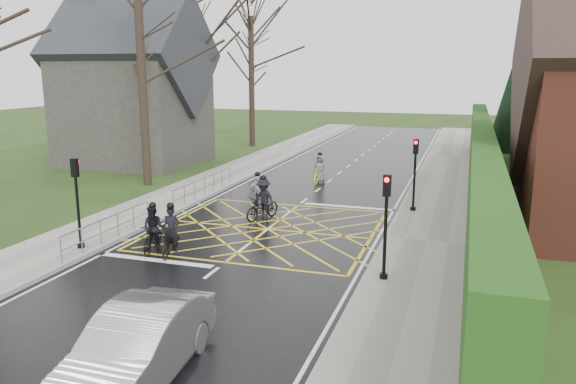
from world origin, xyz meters
The scene contains 22 objects.
ground centered at (0.00, 0.00, 0.00)m, with size 120.00×120.00×0.00m, color #1E3010.
road centered at (0.00, 0.00, 0.01)m, with size 9.00×80.00×0.01m, color black.
sidewalk_right centered at (6.00, 0.00, 0.07)m, with size 3.00×80.00×0.15m, color gray.
sidewalk_left centered at (-6.00, 0.00, 0.07)m, with size 3.00×80.00×0.15m, color gray.
stone_wall centered at (7.75, 6.00, 0.35)m, with size 0.50×38.00×0.70m, color slate.
hedge centered at (7.75, 6.00, 2.10)m, with size 0.90×38.00×2.80m, color #19380F.
conifer centered at (10.75, 26.00, 4.99)m, with size 4.60×4.60×10.00m.
church centered at (-13.54, 12.00, 4.93)m, with size 8.80×7.80×11.00m.
tree_near centered at (-9.00, 6.00, 7.91)m, with size 9.24×9.24×11.44m.
tree_mid centered at (-10.00, 14.00, 8.63)m, with size 10.08×10.08×12.48m.
tree_far centered at (-9.30, 22.00, 7.19)m, with size 8.40×8.40×10.40m.
railing_south centered at (-4.65, -3.50, 0.78)m, with size 0.05×5.04×1.03m.
railing_north centered at (-4.65, 4.00, 0.79)m, with size 0.05×6.04×1.03m.
traffic_light_ne centered at (5.10, 4.20, 1.66)m, with size 0.24×0.31×3.21m.
traffic_light_se centered at (5.10, -4.20, 1.66)m, with size 0.24×0.31×3.21m.
traffic_light_sw centered at (-5.10, -4.50, 1.66)m, with size 0.24×0.31×3.21m.
cyclist_rear centered at (-2.07, -3.77, 0.57)m, with size 1.08×1.92×1.77m.
cyclist_back centered at (-2.78, -3.71, 0.65)m, with size 0.87×1.78×1.72m.
cyclist_mid centered at (-0.70, 1.38, 0.67)m, with size 1.29×2.01×1.85m.
cyclist_front centered at (-1.51, 2.81, 0.62)m, with size 1.06×1.74×1.69m.
cyclist_lead centered at (-0.40, 9.32, 0.58)m, with size 0.77×1.75×1.69m.
car centered at (1.26, -10.95, 0.75)m, with size 1.59×4.56×1.50m, color #B0B2B7.
Camera 1 is at (7.19, -19.63, 6.10)m, focal length 35.00 mm.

